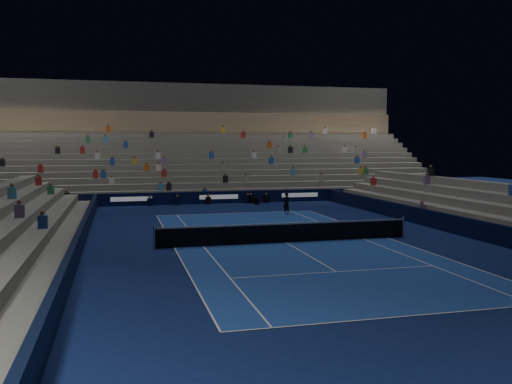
% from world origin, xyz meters
% --- Properties ---
extents(ground, '(90.00, 90.00, 0.00)m').
position_xyz_m(ground, '(0.00, 0.00, 0.00)').
color(ground, '#0C184A').
rests_on(ground, ground).
extents(court_surface, '(10.97, 23.77, 0.01)m').
position_xyz_m(court_surface, '(0.00, 0.00, 0.01)').
color(court_surface, '#1B3F97').
rests_on(court_surface, ground).
extents(sponsor_barrier_far, '(44.00, 0.25, 1.00)m').
position_xyz_m(sponsor_barrier_far, '(0.00, 18.50, 0.50)').
color(sponsor_barrier_far, black).
rests_on(sponsor_barrier_far, ground).
extents(sponsor_barrier_east, '(0.25, 37.00, 1.00)m').
position_xyz_m(sponsor_barrier_east, '(9.70, 0.00, 0.50)').
color(sponsor_barrier_east, black).
rests_on(sponsor_barrier_east, ground).
extents(sponsor_barrier_west, '(0.25, 37.00, 1.00)m').
position_xyz_m(sponsor_barrier_west, '(-9.70, 0.00, 0.50)').
color(sponsor_barrier_west, black).
rests_on(sponsor_barrier_west, ground).
extents(grandstand_main, '(44.00, 15.20, 11.20)m').
position_xyz_m(grandstand_main, '(0.00, 27.90, 3.38)').
color(grandstand_main, slate).
rests_on(grandstand_main, ground).
extents(tennis_net, '(12.90, 0.10, 1.10)m').
position_xyz_m(tennis_net, '(0.00, 0.00, 0.50)').
color(tennis_net, '#B2B2B7').
rests_on(tennis_net, ground).
extents(tennis_player, '(0.68, 0.58, 1.57)m').
position_xyz_m(tennis_player, '(3.22, 10.23, 0.79)').
color(tennis_player, black).
rests_on(tennis_player, ground).
extents(broadcast_camera, '(0.42, 0.84, 0.51)m').
position_xyz_m(broadcast_camera, '(2.90, 17.26, 0.27)').
color(broadcast_camera, black).
rests_on(broadcast_camera, ground).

